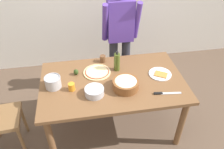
{
  "coord_description": "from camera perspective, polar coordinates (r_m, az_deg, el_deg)",
  "views": [
    {
      "loc": [
        -0.32,
        -1.88,
        2.34
      ],
      "look_at": [
        0.0,
        0.05,
        0.81
      ],
      "focal_mm": 35.65,
      "sensor_mm": 36.0,
      "label": 1
    }
  ],
  "objects": [
    {
      "name": "dining_table",
      "position": [
        2.54,
        0.19,
        -3.19
      ],
      "size": [
        1.6,
        0.96,
        0.76
      ],
      "color": "brown",
      "rests_on": "ground"
    },
    {
      "name": "cup_small_brown",
      "position": [
        2.76,
        -2.38,
        4.08
      ],
      "size": [
        0.07,
        0.07,
        0.08
      ],
      "primitive_type": "cylinder",
      "color": "brown",
      "rests_on": "dining_table"
    },
    {
      "name": "cup_orange",
      "position": [
        2.38,
        -10.32,
        -3.11
      ],
      "size": [
        0.07,
        0.07,
        0.08
      ],
      "primitive_type": "cylinder",
      "color": "orange",
      "rests_on": "dining_table"
    },
    {
      "name": "chef_knife",
      "position": [
        2.38,
        13.21,
        -4.71
      ],
      "size": [
        0.29,
        0.06,
        0.02
      ],
      "color": "silver",
      "rests_on": "dining_table"
    },
    {
      "name": "mixing_bowl_steel",
      "position": [
        2.29,
        -4.54,
        -4.37
      ],
      "size": [
        0.2,
        0.2,
        0.08
      ],
      "color": "#B7B7BC",
      "rests_on": "dining_table"
    },
    {
      "name": "pizza_raw_on_board",
      "position": [
        2.6,
        -3.86,
        0.64
      ],
      "size": [
        0.32,
        0.32,
        0.02
      ],
      "color": "beige",
      "rests_on": "dining_table"
    },
    {
      "name": "avocado",
      "position": [
        2.58,
        -9.21,
        0.63
      ],
      "size": [
        0.06,
        0.06,
        0.07
      ],
      "primitive_type": "ellipsoid",
      "color": "#2D4219",
      "rests_on": "dining_table"
    },
    {
      "name": "ground",
      "position": [
        3.02,
        0.16,
        -12.78
      ],
      "size": [
        8.0,
        8.0,
        0.0
      ],
      "primitive_type": "plane",
      "color": "brown"
    },
    {
      "name": "plate_with_slice",
      "position": [
        2.62,
        12.25,
        0.13
      ],
      "size": [
        0.26,
        0.26,
        0.02
      ],
      "color": "white",
      "rests_on": "dining_table"
    },
    {
      "name": "steel_pot",
      "position": [
        2.44,
        -14.92,
        -1.87
      ],
      "size": [
        0.17,
        0.17,
        0.13
      ],
      "color": "#B7B7BC",
      "rests_on": "dining_table"
    },
    {
      "name": "person_cook",
      "position": [
        3.04,
        2.12,
        10.5
      ],
      "size": [
        0.49,
        0.25,
        1.62
      ],
      "color": "#2D2D38",
      "rests_on": "ground"
    },
    {
      "name": "popcorn_bowl",
      "position": [
        2.35,
        3.51,
        -2.36
      ],
      "size": [
        0.28,
        0.28,
        0.11
      ],
      "color": "brown",
      "rests_on": "dining_table"
    },
    {
      "name": "olive_oil_bottle",
      "position": [
        2.58,
        1.27,
        3.26
      ],
      "size": [
        0.07,
        0.07,
        0.26
      ],
      "color": "#47561E",
      "rests_on": "dining_table"
    }
  ]
}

